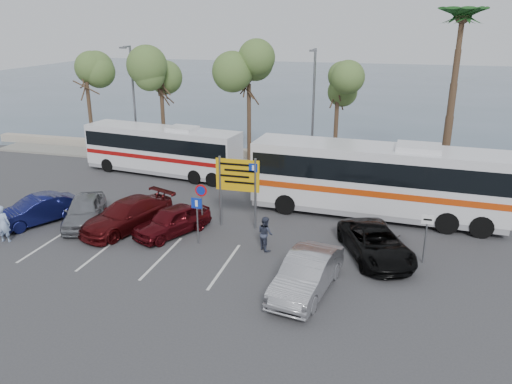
% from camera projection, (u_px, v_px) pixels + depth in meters
% --- Properties ---
extents(ground, '(120.00, 120.00, 0.00)m').
position_uv_depth(ground, '(196.00, 251.00, 22.44)').
color(ground, '#373739').
rests_on(ground, ground).
extents(kerb_strip, '(44.00, 2.40, 0.15)m').
position_uv_depth(kerb_strip, '(270.00, 166.00, 35.18)').
color(kerb_strip, gray).
rests_on(kerb_strip, ground).
extents(seawall, '(48.00, 0.80, 0.60)m').
position_uv_depth(seawall, '(276.00, 156.00, 36.93)').
color(seawall, gray).
rests_on(seawall, ground).
extents(sea, '(140.00, 140.00, 0.00)m').
position_uv_depth(sea, '(340.00, 87.00, 77.14)').
color(sea, '#3C5160').
rests_on(sea, ground).
extents(tree_far_left, '(3.20, 3.20, 7.60)m').
position_uv_depth(tree_far_left, '(85.00, 70.00, 36.59)').
color(tree_far_left, '#382619').
rests_on(tree_far_left, kerb_strip).
extents(tree_left, '(3.20, 3.20, 7.20)m').
position_uv_depth(tree_left, '(161.00, 77.00, 35.21)').
color(tree_left, '#382619').
rests_on(tree_left, kerb_strip).
extents(tree_mid, '(3.20, 3.20, 8.00)m').
position_uv_depth(tree_mid, '(249.00, 70.00, 33.39)').
color(tree_mid, '#382619').
rests_on(tree_mid, kerb_strip).
extents(tree_right, '(3.20, 3.20, 7.40)m').
position_uv_depth(tree_right, '(338.00, 80.00, 32.07)').
color(tree_right, '#382619').
rests_on(tree_right, kerb_strip).
extents(palm_tree, '(4.80, 4.80, 11.20)m').
position_uv_depth(palm_tree, '(462.00, 19.00, 29.12)').
color(palm_tree, '#382619').
rests_on(palm_tree, kerb_strip).
extents(street_lamp_left, '(0.45, 1.15, 8.01)m').
position_uv_depth(street_lamp_left, '(133.00, 97.00, 35.73)').
color(street_lamp_left, slate).
rests_on(street_lamp_left, kerb_strip).
extents(street_lamp_right, '(0.45, 1.15, 8.01)m').
position_uv_depth(street_lamp_right, '(313.00, 105.00, 32.51)').
color(street_lamp_right, slate).
rests_on(street_lamp_right, kerb_strip).
extents(direction_sign, '(2.20, 0.12, 3.60)m').
position_uv_depth(direction_sign, '(238.00, 181.00, 24.31)').
color(direction_sign, slate).
rests_on(direction_sign, ground).
extents(sign_no_stop, '(0.60, 0.08, 2.35)m').
position_uv_depth(sign_no_stop, '(201.00, 200.00, 24.24)').
color(sign_no_stop, slate).
rests_on(sign_no_stop, ground).
extents(sign_parking, '(0.50, 0.07, 2.25)m').
position_uv_depth(sign_parking, '(197.00, 214.00, 22.73)').
color(sign_parking, slate).
rests_on(sign_parking, ground).
extents(sign_taxi, '(0.50, 0.07, 2.20)m').
position_uv_depth(sign_taxi, '(426.00, 232.00, 20.90)').
color(sign_taxi, slate).
rests_on(sign_taxi, ground).
extents(lane_markings, '(12.02, 4.20, 0.01)m').
position_uv_depth(lane_markings, '(163.00, 258.00, 21.80)').
color(lane_markings, silver).
rests_on(lane_markings, ground).
extents(coach_bus_left, '(11.00, 3.78, 3.36)m').
position_uv_depth(coach_bus_left, '(162.00, 152.00, 33.11)').
color(coach_bus_left, silver).
rests_on(coach_bus_left, ground).
extents(coach_bus_right, '(12.99, 3.51, 4.01)m').
position_uv_depth(coach_bus_right, '(376.00, 182.00, 25.90)').
color(coach_bus_right, silver).
rests_on(coach_bus_right, ground).
extents(car_silver_a, '(3.22, 4.61, 1.46)m').
position_uv_depth(car_silver_a, '(85.00, 210.00, 25.20)').
color(car_silver_a, slate).
rests_on(car_silver_a, ground).
extents(car_blue, '(3.34, 4.43, 1.40)m').
position_uv_depth(car_blue, '(37.00, 210.00, 25.32)').
color(car_blue, '#0E1243').
rests_on(car_blue, ground).
extents(car_maroon, '(3.82, 5.45, 1.47)m').
position_uv_depth(car_maroon, '(127.00, 215.00, 24.60)').
color(car_maroon, '#4B0C0E').
rests_on(car_maroon, ground).
extents(car_red, '(3.29, 4.33, 1.38)m').
position_uv_depth(car_red, '(172.00, 221.00, 24.02)').
color(car_red, '#4E0B10').
rests_on(car_red, ground).
extents(suv_black, '(3.95, 5.35, 1.35)m').
position_uv_depth(suv_black, '(376.00, 243.00, 21.65)').
color(suv_black, black).
rests_on(suv_black, ground).
extents(car_silver_b, '(2.37, 4.80, 1.51)m').
position_uv_depth(car_silver_b, '(307.00, 274.00, 18.85)').
color(car_silver_b, gray).
rests_on(car_silver_b, ground).
extents(pedestrian_near, '(0.71, 0.52, 1.79)m').
position_uv_depth(pedestrian_near, '(3.00, 224.00, 23.12)').
color(pedestrian_near, '#92ABD4').
rests_on(pedestrian_near, ground).
extents(pedestrian_far, '(0.96, 0.97, 1.58)m').
position_uv_depth(pedestrian_far, '(265.00, 233.00, 22.35)').
color(pedestrian_far, '#313649').
rests_on(pedestrian_far, ground).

